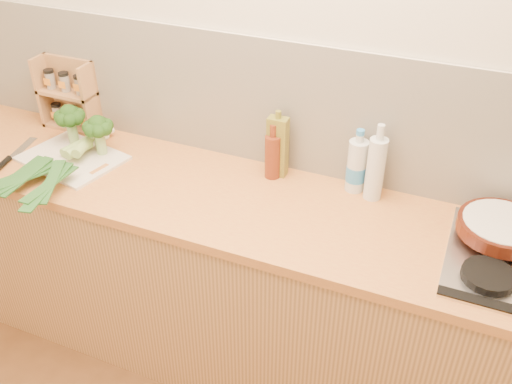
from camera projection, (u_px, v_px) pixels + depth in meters
The scene contains 15 objects.
room_shell at pixel (280, 106), 2.26m from camera, with size 3.50×3.50×3.50m.
counter at pixel (252, 286), 2.44m from camera, with size 3.20×0.62×0.90m.
chopping_board at pixel (72, 158), 2.44m from camera, with size 0.41×0.30×0.01m, color beige.
broccoli_left at pixel (70, 117), 2.47m from camera, with size 0.13×0.14×0.18m.
broccoli_right at pixel (98, 128), 2.40m from camera, with size 0.13×0.13×0.18m.
leek_front at pixel (64, 153), 2.42m from camera, with size 0.21×0.68×0.04m.
leek_mid at pixel (62, 158), 2.35m from camera, with size 0.18×0.62×0.04m.
leek_back at pixel (76, 154), 2.34m from camera, with size 0.20×0.67×0.04m.
chefs_knife at pixel (6, 161), 2.41m from camera, with size 0.10×0.33×0.02m.
skillet at pixel (502, 227), 1.95m from camera, with size 0.43×0.30×0.05m.
spice_rack at pixel (70, 98), 2.62m from camera, with size 0.27×0.11×0.33m.
oil_tin at pixel (278, 146), 2.28m from camera, with size 0.08×0.05×0.29m.
glass_bottle at pixel (376, 168), 2.14m from camera, with size 0.07×0.07×0.31m.
amber_bottle at pixel (273, 156), 2.28m from camera, with size 0.06×0.06×0.23m.
water_bottle at pixel (356, 167), 2.20m from camera, with size 0.08×0.08×0.24m.
Camera 1 is at (0.71, -0.44, 2.16)m, focal length 40.00 mm.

